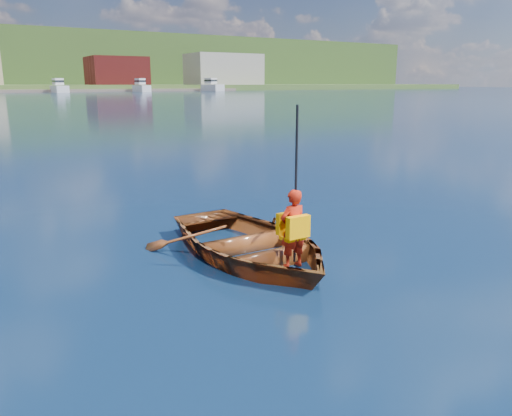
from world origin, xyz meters
name	(u,v)px	position (x,y,z in m)	size (l,w,h in m)	color
ground	(180,250)	(0.00, 0.00, 0.00)	(600.00, 600.00, 0.00)	#11293F
rowboat	(249,243)	(0.78, -0.84, 0.22)	(2.59, 3.58, 0.73)	brown
child_paddler	(293,228)	(0.96, -1.74, 0.66)	(0.40, 0.35, 2.19)	red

